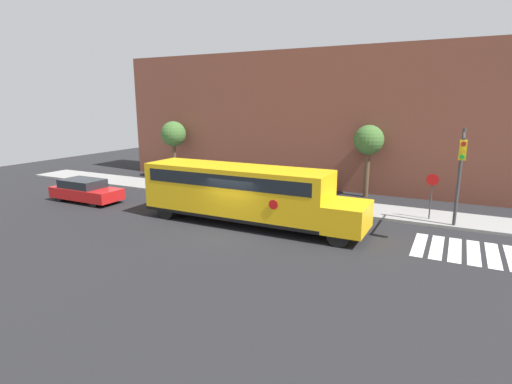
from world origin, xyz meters
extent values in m
plane|color=black|center=(0.00, 0.00, 0.00)|extent=(60.00, 60.00, 0.00)
cube|color=gray|center=(0.00, 6.50, 0.07)|extent=(44.00, 3.00, 0.15)
cube|color=brown|center=(0.00, 13.00, 4.86)|extent=(32.00, 4.00, 9.72)
cube|color=white|center=(8.37, 2.00, 0.00)|extent=(0.50, 3.20, 0.01)
cube|color=white|center=(9.07, 2.00, 0.00)|extent=(0.50, 3.20, 0.01)
cube|color=white|center=(9.77, 2.00, 0.00)|extent=(0.50, 3.20, 0.01)
cube|color=white|center=(10.47, 2.00, 0.00)|extent=(0.50, 3.20, 0.01)
cube|color=white|center=(11.17, 2.00, 0.00)|extent=(0.50, 3.20, 0.01)
cube|color=yellow|center=(-0.41, 1.20, 1.70)|extent=(9.73, 2.50, 2.49)
cube|color=yellow|center=(5.35, 1.20, 1.07)|extent=(1.79, 2.50, 1.24)
cube|color=black|center=(-0.41, 1.20, 0.53)|extent=(9.73, 2.54, 0.16)
cube|color=black|center=(-0.41, 1.20, 2.39)|extent=(8.95, 2.53, 0.64)
cylinder|color=red|center=(2.26, -0.09, 1.57)|extent=(0.44, 0.02, 0.44)
cylinder|color=black|center=(5.26, 2.28, 0.50)|extent=(1.00, 0.30, 1.00)
cylinder|color=black|center=(5.26, 0.12, 0.50)|extent=(1.00, 0.30, 1.00)
cylinder|color=black|center=(-4.08, 2.28, 0.50)|extent=(1.00, 0.30, 1.00)
cylinder|color=black|center=(-4.08, 0.12, 0.50)|extent=(1.00, 0.30, 1.00)
cube|color=red|center=(-11.01, 0.88, 0.55)|extent=(4.65, 1.85, 0.67)
cube|color=#1E2328|center=(-11.28, 0.88, 1.14)|extent=(2.60, 1.70, 0.51)
cylinder|color=black|center=(-9.47, 1.68, 0.32)|extent=(0.64, 0.22, 0.64)
cylinder|color=black|center=(-9.47, 0.07, 0.32)|extent=(0.64, 0.22, 0.64)
cylinder|color=black|center=(-12.54, 1.68, 0.32)|extent=(0.64, 0.22, 0.64)
cylinder|color=black|center=(-12.54, 0.07, 0.32)|extent=(0.64, 0.22, 0.64)
cylinder|color=#38383A|center=(8.47, 5.96, 1.13)|extent=(0.07, 0.07, 2.26)
cylinder|color=red|center=(8.47, 5.91, 2.23)|extent=(0.60, 0.03, 0.60)
cylinder|color=#38383A|center=(9.65, 5.29, 2.46)|extent=(0.16, 0.16, 4.91)
cylinder|color=#38383A|center=(9.65, 3.62, 4.66)|extent=(0.10, 3.36, 0.10)
cube|color=yellow|center=(9.65, 2.04, 4.21)|extent=(0.28, 0.28, 0.80)
cylinder|color=red|center=(9.65, 1.89, 4.47)|extent=(0.18, 0.02, 0.18)
cylinder|color=#EAB214|center=(9.65, 1.89, 4.21)|extent=(0.18, 0.02, 0.18)
cylinder|color=green|center=(9.65, 1.89, 3.95)|extent=(0.18, 0.02, 0.18)
cylinder|color=brown|center=(4.31, 10.12, 1.58)|extent=(0.33, 0.33, 3.17)
sphere|color=#3D662D|center=(4.31, 10.12, 3.74)|extent=(1.91, 1.91, 1.91)
cylinder|color=brown|center=(-11.10, 9.81, 1.50)|extent=(0.27, 0.27, 3.00)
sphere|color=#3D662D|center=(-11.10, 9.81, 3.61)|extent=(2.02, 2.02, 2.02)
camera|label=1|loc=(9.47, -16.00, 6.08)|focal=28.00mm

